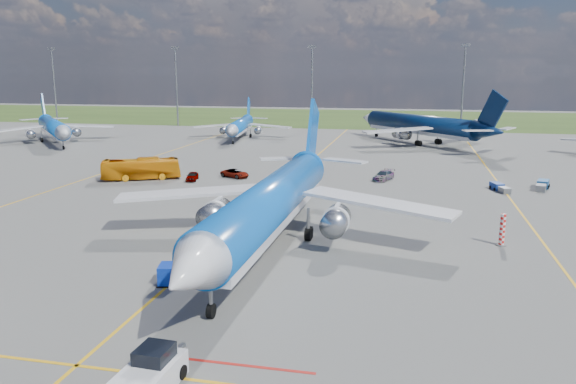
% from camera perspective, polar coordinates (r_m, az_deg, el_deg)
% --- Properties ---
extents(ground, '(400.00, 400.00, 0.00)m').
position_cam_1_polar(ground, '(50.71, -8.34, -6.14)').
color(ground, '#5A5A57').
rests_on(ground, ground).
extents(grass_strip, '(400.00, 80.00, 0.01)m').
position_cam_1_polar(grass_strip, '(196.33, 7.38, 7.48)').
color(grass_strip, '#2D4719').
rests_on(grass_strip, ground).
extents(taxiway_lines, '(60.25, 160.00, 0.02)m').
position_cam_1_polar(taxiway_lines, '(76.29, -0.89, 0.23)').
color(taxiway_lines, gold).
rests_on(taxiway_lines, ground).
extents(floodlight_masts, '(202.20, 0.50, 22.70)m').
position_cam_1_polar(floodlight_masts, '(155.12, 9.88, 10.82)').
color(floodlight_masts, slate).
rests_on(floodlight_masts, ground).
extents(warning_post, '(0.50, 0.50, 3.00)m').
position_cam_1_polar(warning_post, '(55.49, 20.94, -3.60)').
color(warning_post, red).
rests_on(warning_post, ground).
extents(bg_jet_nw, '(47.70, 48.38, 10.11)m').
position_cam_1_polar(bg_jet_nw, '(137.08, -22.60, 4.64)').
color(bg_jet_nw, blue).
rests_on(bg_jet_nw, ground).
extents(bg_jet_nnw, '(30.33, 37.08, 8.82)m').
position_cam_1_polar(bg_jet_nnw, '(135.68, -4.82, 5.46)').
color(bg_jet_nnw, blue).
rests_on(bg_jet_nnw, ground).
extents(bg_jet_n, '(56.73, 57.80, 12.07)m').
position_cam_1_polar(bg_jet_n, '(128.70, 13.14, 4.82)').
color(bg_jet_n, '#071C40').
rests_on(bg_jet_n, ground).
extents(main_airliner, '(36.02, 46.98, 12.20)m').
position_cam_1_polar(main_airliner, '(51.79, -1.69, -5.61)').
color(main_airliner, blue).
rests_on(main_airliner, ground).
extents(pushback_tug, '(2.50, 6.14, 2.06)m').
position_cam_1_polar(pushback_tug, '(30.66, -13.80, -17.50)').
color(pushback_tug, silver).
rests_on(pushback_tug, ground).
extents(uld_container, '(1.85, 2.12, 1.47)m').
position_cam_1_polar(uld_container, '(44.02, -11.97, -8.15)').
color(uld_container, '#0B2DA7').
rests_on(uld_container, ground).
extents(apron_bus, '(11.51, 7.47, 3.20)m').
position_cam_1_polar(apron_bus, '(86.22, -14.72, 2.30)').
color(apron_bus, orange).
rests_on(apron_bus, ground).
extents(service_car_a, '(2.23, 3.95, 1.27)m').
position_cam_1_polar(service_car_a, '(83.98, -9.70, 1.60)').
color(service_car_a, '#999999').
rests_on(service_car_a, ground).
extents(service_car_b, '(5.05, 3.85, 1.27)m').
position_cam_1_polar(service_car_b, '(85.44, -5.41, 1.90)').
color(service_car_b, '#999999').
rests_on(service_car_b, ground).
extents(service_car_c, '(3.49, 5.11, 1.37)m').
position_cam_1_polar(service_car_c, '(84.32, 9.69, 1.68)').
color(service_car_c, '#999999').
rests_on(service_car_c, ground).
extents(baggage_tug_w, '(2.64, 5.02, 1.09)m').
position_cam_1_polar(baggage_tug_w, '(84.35, 24.42, 0.63)').
color(baggage_tug_w, '#164C87').
rests_on(baggage_tug_w, ground).
extents(baggage_tug_c, '(1.32, 4.51, 1.01)m').
position_cam_1_polar(baggage_tug_c, '(93.67, -13.52, 2.42)').
color(baggage_tug_c, '#1B64A4').
rests_on(baggage_tug_c, ground).
extents(baggage_tug_e, '(2.36, 4.35, 0.95)m').
position_cam_1_polar(baggage_tug_e, '(80.84, 20.69, 0.43)').
color(baggage_tug_e, navy).
rests_on(baggage_tug_e, ground).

